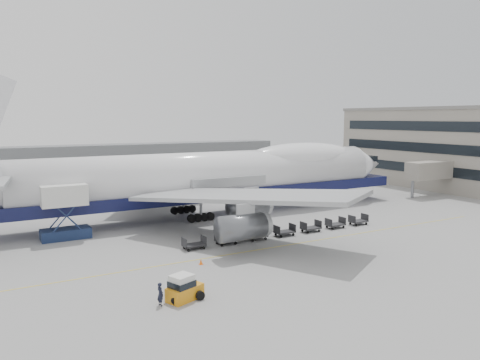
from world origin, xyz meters
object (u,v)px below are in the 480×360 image
baggage_tug (184,289)px  airliner (215,175)px  catering_truck (64,209)px  ground_worker (160,294)px

baggage_tug → airliner: bearing=38.4°
catering_truck → ground_worker: bearing=-82.9°
baggage_tug → ground_worker: (-1.89, -0.16, -0.01)m
baggage_tug → ground_worker: baggage_tug is taller
catering_truck → baggage_tug: size_ratio=2.02×
catering_truck → airliner: bearing=9.8°
ground_worker → catering_truck: bearing=-3.8°
airliner → baggage_tug: (-15.93, -26.65, -4.74)m
catering_truck → baggage_tug: bearing=-78.3°
ground_worker → airliner: bearing=-44.3°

